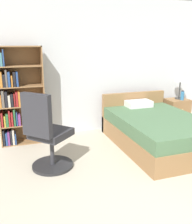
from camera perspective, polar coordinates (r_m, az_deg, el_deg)
name	(u,v)px	position (r m, az deg, el deg)	size (l,w,h in m)	color
wall_back	(105,66)	(5.07, 2.12, 10.36)	(9.00, 0.06, 2.60)	silver
bookshelf	(15,98)	(4.54, -17.99, 2.99)	(0.78, 0.30, 1.71)	olive
bed	(157,130)	(4.53, 13.67, -3.99)	(1.37, 2.01, 0.78)	olive
office_chair	(47,136)	(3.53, -11.13, -5.47)	(0.72, 0.72, 1.14)	#232326
nightstand	(176,112)	(5.72, 17.87, -0.06)	(0.48, 0.41, 0.59)	olive
table_lamp	(181,79)	(5.63, 18.77, 7.24)	(0.26, 0.26, 0.55)	#333333
water_bottle	(182,96)	(5.58, 19.12, 3.58)	(0.07, 0.07, 0.20)	teal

